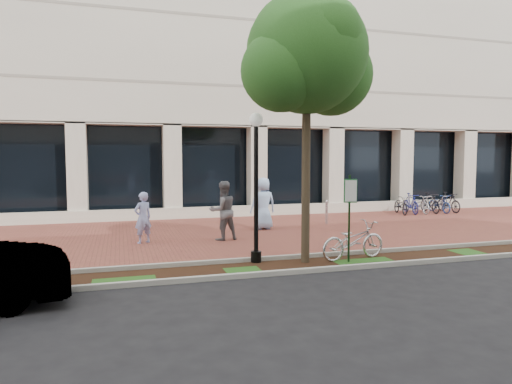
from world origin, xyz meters
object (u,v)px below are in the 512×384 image
object	(u,v)px
lamppost	(256,178)
pedestrian_right	(263,204)
locked_bicycle	(353,240)
pedestrian_mid	(223,211)
pedestrian_left	(143,218)
bollard	(327,212)
parking_sign	(350,207)
bike_rack_cluster	(425,204)
street_tree	(308,61)

from	to	relation	value
lamppost	pedestrian_right	xyz separation A→B (m)	(1.82, 5.16, -1.22)
locked_bicycle	pedestrian_mid	xyz separation A→B (m)	(-2.73, 3.84, 0.47)
locked_bicycle	pedestrian_left	size ratio (longest dim) A/B	1.20
pedestrian_left	bollard	xyz separation A→B (m)	(7.46, 2.13, -0.32)
pedestrian_mid	pedestrian_right	xyz separation A→B (m)	(1.95, 1.74, 0.01)
parking_sign	locked_bicycle	size ratio (longest dim) A/B	1.16
parking_sign	lamppost	xyz separation A→B (m)	(-2.34, 0.69, 0.74)
parking_sign	lamppost	world-z (taller)	lamppost
parking_sign	pedestrian_mid	world-z (taller)	parking_sign
parking_sign	bollard	bearing A→B (deg)	90.07
parking_sign	bike_rack_cluster	world-z (taller)	parking_sign
street_tree	pedestrian_left	distance (m)	7.12
lamppost	street_tree	distance (m)	3.28
pedestrian_right	bike_rack_cluster	world-z (taller)	pedestrian_right
street_tree	lamppost	bearing A→B (deg)	165.53
lamppost	pedestrian_left	size ratio (longest dim) A/B	2.36
locked_bicycle	pedestrian_right	world-z (taller)	pedestrian_right
bike_rack_cluster	pedestrian_left	bearing A→B (deg)	-154.91
street_tree	pedestrian_mid	world-z (taller)	street_tree
street_tree	bike_rack_cluster	world-z (taller)	street_tree
pedestrian_mid	bike_rack_cluster	bearing A→B (deg)	-171.82
pedestrian_right	bollard	size ratio (longest dim) A/B	1.99
locked_bicycle	pedestrian_right	bearing A→B (deg)	-1.18
lamppost	locked_bicycle	xyz separation A→B (m)	(2.61, -0.42, -1.69)
street_tree	pedestrian_right	world-z (taller)	street_tree
pedestrian_mid	street_tree	bearing A→B (deg)	97.74
pedestrian_left	pedestrian_mid	world-z (taller)	pedestrian_mid
bollard	parking_sign	bearing A→B (deg)	-110.56
parking_sign	pedestrian_left	bearing A→B (deg)	160.26
lamppost	bollard	world-z (taller)	lamppost
lamppost	pedestrian_mid	distance (m)	3.63
locked_bicycle	bike_rack_cluster	bearing A→B (deg)	-55.08
pedestrian_mid	bollard	size ratio (longest dim) A/B	1.97
pedestrian_left	pedestrian_mid	distance (m)	2.59
parking_sign	pedestrian_mid	distance (m)	4.81
pedestrian_mid	bollard	xyz separation A→B (m)	(4.88, 2.32, -0.48)
street_tree	pedestrian_mid	distance (m)	5.82
locked_bicycle	bike_rack_cluster	size ratio (longest dim) A/B	0.57
parking_sign	bollard	distance (m)	6.93
bollard	bike_rack_cluster	bearing A→B (deg)	17.60
bike_rack_cluster	pedestrian_right	bearing A→B (deg)	-156.04
pedestrian_right	bike_rack_cluster	bearing A→B (deg)	-167.28
locked_bicycle	pedestrian_mid	distance (m)	4.74
pedestrian_left	lamppost	bearing A→B (deg)	98.90
parking_sign	pedestrian_right	size ratio (longest dim) A/B	1.16
locked_bicycle	bollard	size ratio (longest dim) A/B	1.98
parking_sign	lamppost	size ratio (longest dim) A/B	0.59
locked_bicycle	pedestrian_left	xyz separation A→B (m)	(-5.32, 4.03, 0.31)
parking_sign	pedestrian_left	xyz separation A→B (m)	(-5.05, 4.29, -0.65)
pedestrian_right	bike_rack_cluster	xyz separation A→B (m)	(9.18, 2.56, -0.52)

